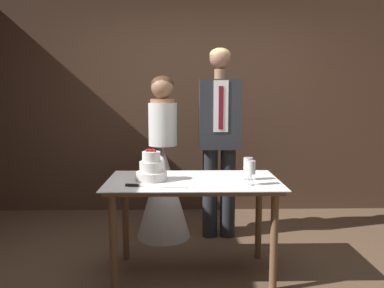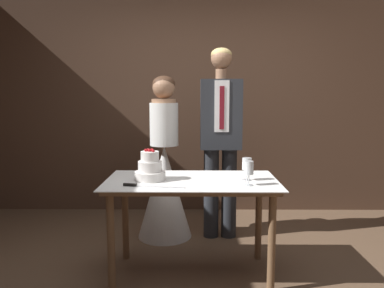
{
  "view_description": "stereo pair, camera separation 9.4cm",
  "coord_description": "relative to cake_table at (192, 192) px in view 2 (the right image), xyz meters",
  "views": [
    {
      "loc": [
        -0.13,
        -2.59,
        1.42
      ],
      "look_at": [
        -0.06,
        0.66,
        1.0
      ],
      "focal_mm": 35.0,
      "sensor_mm": 36.0,
      "label": 1
    },
    {
      "loc": [
        -0.03,
        -2.59,
        1.42
      ],
      "look_at": [
        -0.06,
        0.66,
        1.0
      ],
      "focal_mm": 35.0,
      "sensor_mm": 36.0,
      "label": 2
    }
  ],
  "objects": [
    {
      "name": "wall_back",
      "position": [
        0.06,
        1.76,
        0.71
      ],
      "size": [
        5.56,
        0.12,
        2.76
      ],
      "primitive_type": "cube",
      "color": "#513828",
      "rests_on": "ground_plane"
    },
    {
      "name": "cake_table",
      "position": [
        0.0,
        0.0,
        0.0
      ],
      "size": [
        1.34,
        0.74,
        0.77
      ],
      "color": "brown",
      "rests_on": "ground_plane"
    },
    {
      "name": "tiered_cake",
      "position": [
        -0.32,
        -0.01,
        0.19
      ],
      "size": [
        0.24,
        0.24,
        0.25
      ],
      "color": "white",
      "rests_on": "cake_table"
    },
    {
      "name": "cake_knife",
      "position": [
        -0.36,
        -0.22,
        0.1
      ],
      "size": [
        0.46,
        0.08,
        0.02
      ],
      "rotation": [
        0.0,
        0.0,
        -0.14
      ],
      "color": "silver",
      "rests_on": "cake_table"
    },
    {
      "name": "wine_glass_near",
      "position": [
        0.43,
        -0.01,
        0.22
      ],
      "size": [
        0.07,
        0.07,
        0.18
      ],
      "color": "silver",
      "rests_on": "cake_table"
    },
    {
      "name": "wine_glass_middle",
      "position": [
        0.42,
        -0.18,
        0.22
      ],
      "size": [
        0.07,
        0.07,
        0.18
      ],
      "color": "silver",
      "rests_on": "cake_table"
    },
    {
      "name": "bride",
      "position": [
        -0.28,
        0.81,
        -0.07
      ],
      "size": [
        0.54,
        0.54,
        1.61
      ],
      "color": "white",
      "rests_on": "ground_plane"
    },
    {
      "name": "groom",
      "position": [
        0.28,
        0.81,
        0.37
      ],
      "size": [
        0.4,
        0.25,
        1.88
      ],
      "color": "#282B30",
      "rests_on": "ground_plane"
    }
  ]
}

